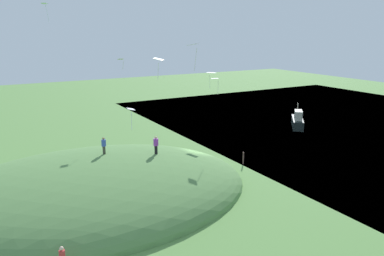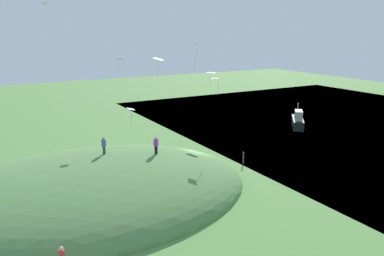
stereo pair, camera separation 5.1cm
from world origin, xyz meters
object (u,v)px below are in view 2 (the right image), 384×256
boat_on_lake (298,121)px  person_on_hilltop (156,143)px  kite_1 (211,73)px  kite_9 (158,60)px  kite_7 (121,60)px  person_watching_kites (104,144)px  mooring_post (243,158)px  person_near_shore (62,256)px  kite_0 (131,111)px  kite_5 (45,5)px  kite_8 (193,46)px  kite_3 (215,80)px

boat_on_lake → person_on_hilltop: bearing=-31.0°
kite_1 → kite_9: bearing=47.5°
kite_7 → kite_9: kite_9 is taller
person_watching_kites → mooring_post: size_ratio=1.19×
person_near_shore → kite_9: 14.29m
kite_0 → kite_5: kite_5 is taller
kite_8 → mooring_post: kite_8 is taller
person_on_hilltop → kite_1: kite_1 is taller
person_on_hilltop → person_watching_kites: bearing=-140.7°
boat_on_lake → mooring_post: (17.03, 9.38, -0.29)m
kite_5 → kite_7: 9.78m
person_on_hilltop → kite_8: 10.26m
person_near_shore → kite_5: size_ratio=0.88×
kite_1 → kite_3: 6.26m
kite_5 → mooring_post: kite_5 is taller
kite_3 → kite_9: 15.34m
kite_5 → boat_on_lake: bearing=172.8°
kite_3 → kite_0: bearing=33.5°
person_near_shore → kite_9: bearing=-116.2°
person_near_shore → kite_7: bearing=-79.5°
kite_9 → person_near_shore: bearing=24.7°
kite_3 → kite_7: (7.88, -7.68, 1.92)m
kite_5 → kite_8: size_ratio=0.87×
person_near_shore → kite_8: bearing=-113.3°
kite_5 → kite_9: size_ratio=1.32×
kite_3 → kite_7: bearing=-44.3°
boat_on_lake → kite_1: kite_1 is taller
boat_on_lake → kite_0: bearing=-24.3°
kite_1 → kite_8: 16.39m
kite_9 → boat_on_lake: bearing=-151.7°
mooring_post → kite_3: bearing=-61.8°
boat_on_lake → person_near_shore: (38.29, 19.95, 0.15)m
person_on_hilltop → kite_3: bearing=78.6°
kite_1 → kite_8: (9.69, 12.61, 3.96)m
kite_7 → mooring_post: size_ratio=0.92×
person_watching_kites → kite_5: 17.42m
kite_1 → kite_5: kite_5 is taller
person_on_hilltop → kite_3: (-8.43, -2.82, 5.20)m
kite_8 → person_watching_kites: bearing=-44.0°
kite_1 → kite_8: size_ratio=0.86×
person_on_hilltop → kite_3: 10.30m
person_on_hilltop → kite_0: bearing=-68.1°
person_watching_kites → person_near_shore: person_watching_kites is taller
kite_3 → mooring_post: size_ratio=1.31×
kite_3 → kite_5: 20.01m
kite_3 → kite_9: bearing=41.5°
boat_on_lake → kite_8: (25.50, 13.26, 11.96)m
person_on_hilltop → boat_on_lake: bearing=78.4°
kite_7 → kite_8: kite_8 is taller
person_near_shore → mooring_post: 23.75m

